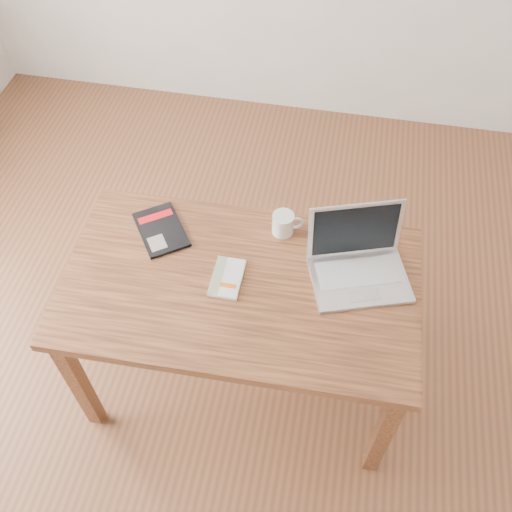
% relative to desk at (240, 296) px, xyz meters
% --- Properties ---
extents(room, '(4.04, 4.04, 2.70)m').
position_rel_desk_xyz_m(room, '(-0.21, 0.06, 0.69)').
color(room, brown).
rests_on(room, ground).
extents(desk, '(1.36, 0.80, 0.75)m').
position_rel_desk_xyz_m(desk, '(0.00, 0.00, 0.00)').
color(desk, '#572F1A').
rests_on(desk, ground).
extents(white_guidebook, '(0.11, 0.18, 0.02)m').
position_rel_desk_xyz_m(white_guidebook, '(-0.05, 0.01, 0.10)').
color(white_guidebook, silver).
rests_on(white_guidebook, desk).
extents(black_guidebook, '(0.28, 0.30, 0.01)m').
position_rel_desk_xyz_m(black_guidebook, '(-0.36, 0.19, 0.10)').
color(black_guidebook, black).
rests_on(black_guidebook, desk).
extents(laptop, '(0.43, 0.39, 0.25)m').
position_rel_desk_xyz_m(laptop, '(0.42, 0.14, 0.14)').
color(laptop, silver).
rests_on(laptop, desk).
extents(coffee_mug, '(0.12, 0.09, 0.09)m').
position_rel_desk_xyz_m(coffee_mug, '(0.12, 0.28, 0.14)').
color(coffee_mug, white).
rests_on(coffee_mug, desk).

